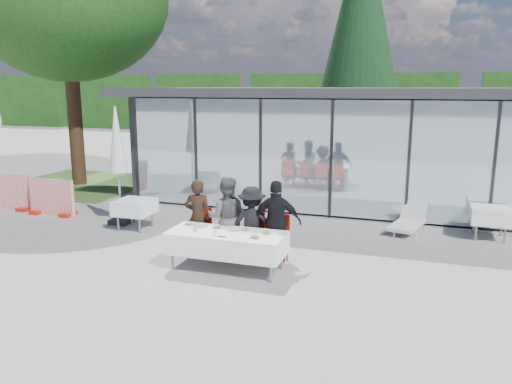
% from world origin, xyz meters
% --- Properties ---
extents(ground, '(90.00, 90.00, 0.00)m').
position_xyz_m(ground, '(0.00, 0.00, 0.00)').
color(ground, gray).
rests_on(ground, ground).
extents(pavilion, '(14.80, 8.80, 3.44)m').
position_xyz_m(pavilion, '(2.00, 8.16, 2.15)').
color(pavilion, gray).
rests_on(pavilion, ground).
extents(treeline, '(62.50, 2.00, 4.40)m').
position_xyz_m(treeline, '(-2.00, 28.00, 2.20)').
color(treeline, '#133611').
rests_on(treeline, ground).
extents(dining_table, '(2.26, 0.96, 0.75)m').
position_xyz_m(dining_table, '(-0.18, -0.35, 0.54)').
color(dining_table, white).
rests_on(dining_table, ground).
extents(diner_a, '(0.65, 0.65, 1.61)m').
position_xyz_m(diner_a, '(-1.08, 0.32, 0.81)').
color(diner_a, black).
rests_on(diner_a, ground).
extents(diner_chair_a, '(0.44, 0.44, 0.97)m').
position_xyz_m(diner_chair_a, '(-1.08, 0.40, 0.54)').
color(diner_chair_a, '#AD190B').
rests_on(diner_chair_a, ground).
extents(diner_b, '(1.00, 1.00, 1.70)m').
position_xyz_m(diner_b, '(-0.44, 0.32, 0.85)').
color(diner_b, '#545454').
rests_on(diner_b, ground).
extents(diner_chair_b, '(0.44, 0.44, 0.97)m').
position_xyz_m(diner_chair_b, '(-0.44, 0.40, 0.54)').
color(diner_chair_b, '#AD190B').
rests_on(diner_chair_b, ground).
extents(diner_c, '(1.23, 1.23, 1.53)m').
position_xyz_m(diner_c, '(0.10, 0.32, 0.77)').
color(diner_c, black).
rests_on(diner_c, ground).
extents(diner_chair_c, '(0.44, 0.44, 0.97)m').
position_xyz_m(diner_chair_c, '(0.10, 0.40, 0.54)').
color(diner_chair_c, '#AD190B').
rests_on(diner_chair_c, ground).
extents(diner_d, '(1.15, 1.15, 1.68)m').
position_xyz_m(diner_d, '(0.63, 0.32, 0.84)').
color(diner_d, black).
rests_on(diner_d, ground).
extents(diner_chair_d, '(0.44, 0.44, 0.97)m').
position_xyz_m(diner_chair_d, '(0.63, 0.40, 0.54)').
color(diner_chair_d, '#AD190B').
rests_on(diner_chair_d, ground).
extents(plate_a, '(0.24, 0.24, 0.07)m').
position_xyz_m(plate_a, '(-1.08, -0.14, 0.78)').
color(plate_a, white).
rests_on(plate_a, dining_table).
extents(plate_b, '(0.24, 0.24, 0.07)m').
position_xyz_m(plate_b, '(-0.45, -0.18, 0.78)').
color(plate_b, white).
rests_on(plate_b, dining_table).
extents(plate_c, '(0.24, 0.24, 0.07)m').
position_xyz_m(plate_c, '(0.14, -0.17, 0.78)').
color(plate_c, white).
rests_on(plate_c, dining_table).
extents(plate_d, '(0.24, 0.24, 0.07)m').
position_xyz_m(plate_d, '(0.60, -0.24, 0.78)').
color(plate_d, white).
rests_on(plate_d, dining_table).
extents(plate_extra, '(0.24, 0.24, 0.07)m').
position_xyz_m(plate_extra, '(0.47, -0.56, 0.78)').
color(plate_extra, white).
rests_on(plate_extra, dining_table).
extents(juice_bottle, '(0.06, 0.06, 0.14)m').
position_xyz_m(juice_bottle, '(-0.77, -0.50, 0.82)').
color(juice_bottle, '#8BC552').
rests_on(juice_bottle, dining_table).
extents(drinking_glasses, '(0.07, 0.07, 0.10)m').
position_xyz_m(drinking_glasses, '(-0.29, -0.63, 0.80)').
color(drinking_glasses, silver).
rests_on(drinking_glasses, dining_table).
extents(folded_eyeglasses, '(0.14, 0.03, 0.01)m').
position_xyz_m(folded_eyeglasses, '(-0.14, -0.67, 0.76)').
color(folded_eyeglasses, black).
rests_on(folded_eyeglasses, dining_table).
extents(spare_table_left, '(0.86, 0.86, 0.74)m').
position_xyz_m(spare_table_left, '(-3.39, 1.55, 0.55)').
color(spare_table_left, white).
rests_on(spare_table_left, ground).
extents(spare_table_right, '(0.86, 0.86, 0.74)m').
position_xyz_m(spare_table_right, '(4.87, 3.48, 0.55)').
color(spare_table_right, white).
rests_on(spare_table_right, ground).
extents(market_umbrella, '(0.50, 0.50, 3.00)m').
position_xyz_m(market_umbrella, '(-4.01, 1.86, 1.97)').
color(market_umbrella, black).
rests_on(market_umbrella, ground).
extents(lounger, '(0.92, 1.44, 0.72)m').
position_xyz_m(lounger, '(3.07, 3.56, 0.26)').
color(lounger, silver).
rests_on(lounger, ground).
extents(conifer_tree, '(4.00, 4.00, 10.50)m').
position_xyz_m(conifer_tree, '(0.50, 13.00, 5.99)').
color(conifer_tree, '#382316').
rests_on(conifer_tree, ground).
extents(grass_patch, '(5.00, 5.00, 0.02)m').
position_xyz_m(grass_patch, '(-8.50, 6.00, 0.01)').
color(grass_patch, '#385926').
rests_on(grass_patch, ground).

